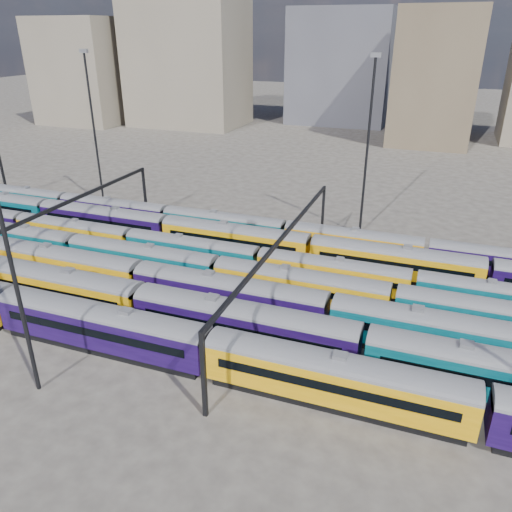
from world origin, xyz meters
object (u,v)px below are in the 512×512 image
(rake_0, at_px, (102,323))
(rake_2, at_px, (60,261))
(mast_2, at_px, (6,240))
(rake_1, at_px, (140,300))

(rake_0, relative_size, rake_2, 1.02)
(rake_0, height_order, mast_2, mast_2)
(rake_0, distance_m, rake_2, 16.55)
(mast_2, bearing_deg, rake_0, 75.50)
(rake_2, distance_m, mast_2, 23.29)
(rake_1, bearing_deg, rake_0, -102.55)
(rake_0, bearing_deg, rake_2, 142.83)
(rake_2, bearing_deg, mast_2, -56.21)
(rake_2, relative_size, mast_2, 6.00)
(rake_0, relative_size, mast_2, 6.13)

